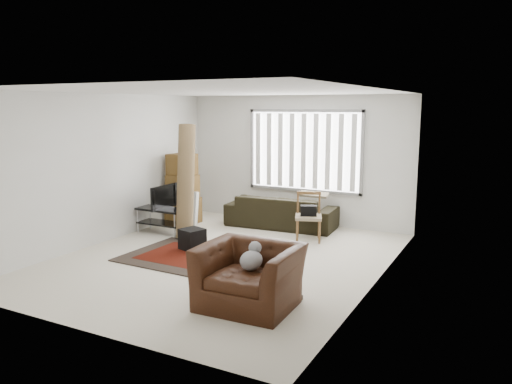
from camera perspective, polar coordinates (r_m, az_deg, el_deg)
room at (r=8.35m, az=-1.87°, el=4.88°), size 6.00×6.02×2.71m
persian_rug at (r=8.30m, az=-6.43°, el=-7.53°), size 2.51×1.70×0.02m
tv_stand at (r=9.98m, az=-10.71°, el=-2.61°), size 1.00×0.45×0.50m
tv at (r=9.90m, az=-10.77°, el=-0.51°), size 0.10×0.81×0.46m
subwoofer at (r=8.75m, az=-7.29°, el=-5.34°), size 0.45×0.45×0.36m
moving_boxes at (r=10.71m, az=-8.36°, el=0.10°), size 0.63×0.58×1.48m
white_flatpack at (r=10.48m, az=-8.02°, el=-1.88°), size 0.59×0.21×0.74m
rolled_rug at (r=9.46m, az=-8.03°, el=1.21°), size 0.53×0.75×2.15m
sofa at (r=10.30m, az=2.91°, el=-1.65°), size 2.31×1.12×0.86m
side_chair at (r=9.30m, az=6.02°, el=-2.56°), size 0.62×0.62×0.89m
armchair at (r=6.27m, az=-0.77°, el=-9.08°), size 1.23×1.08×0.88m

